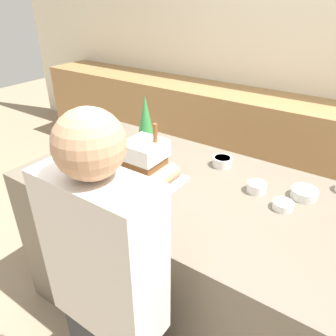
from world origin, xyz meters
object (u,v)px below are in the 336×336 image
at_px(baking_tray, 146,178).
at_px(candy_bowl_far_right, 304,193).
at_px(gingerbread_house, 145,159).
at_px(decorative_tree, 146,123).
at_px(person, 111,306).
at_px(candy_bowl_near_tray_right, 257,187).
at_px(candy_bowl_front_corner, 222,161).
at_px(candy_bowl_far_left, 283,205).

xyz_separation_m(baking_tray, candy_bowl_far_right, (0.75, 0.30, 0.02)).
relative_size(gingerbread_house, decorative_tree, 0.89).
height_order(candy_bowl_far_right, person, person).
bearing_deg(candy_bowl_near_tray_right, candy_bowl_front_corner, 150.51).
relative_size(candy_bowl_front_corner, person, 0.07).
distance_m(candy_bowl_front_corner, candy_bowl_near_tray_right, 0.30).
bearing_deg(person, baking_tray, 117.23).
bearing_deg(gingerbread_house, candy_bowl_front_corner, 53.50).
xyz_separation_m(gingerbread_house, person, (0.32, -0.63, -0.25)).
bearing_deg(person, candy_bowl_front_corner, 92.94).
relative_size(baking_tray, candy_bowl_near_tray_right, 4.23).
height_order(candy_bowl_far_left, candy_bowl_far_right, candy_bowl_far_right).
distance_m(candy_bowl_front_corner, candy_bowl_far_right, 0.48).
height_order(decorative_tree, candy_bowl_far_right, decorative_tree).
xyz_separation_m(candy_bowl_far_right, person, (-0.43, -0.93, -0.16)).
relative_size(baking_tray, candy_bowl_far_right, 3.21).
distance_m(baking_tray, person, 0.72).
bearing_deg(decorative_tree, candy_bowl_near_tray_right, -6.32).
bearing_deg(candy_bowl_far_right, decorative_tree, 179.94).
relative_size(candy_bowl_far_left, candy_bowl_near_tray_right, 0.99).
bearing_deg(candy_bowl_far_right, gingerbread_house, -158.09).
height_order(candy_bowl_front_corner, person, person).
relative_size(decorative_tree, person, 0.22).
height_order(baking_tray, decorative_tree, decorative_tree).
distance_m(baking_tray, candy_bowl_far_right, 0.81).
relative_size(gingerbread_house, candy_bowl_front_corner, 2.76).
relative_size(decorative_tree, candy_bowl_front_corner, 3.09).
relative_size(candy_bowl_front_corner, candy_bowl_far_right, 0.88).
xyz_separation_m(candy_bowl_far_left, candy_bowl_far_right, (0.06, 0.15, 0.00)).
xyz_separation_m(decorative_tree, candy_bowl_front_corner, (0.50, 0.07, -0.14)).
xyz_separation_m(baking_tray, decorative_tree, (-0.23, 0.30, 0.17)).
height_order(candy_bowl_far_left, candy_bowl_near_tray_right, candy_bowl_near_tray_right).
distance_m(decorative_tree, candy_bowl_far_right, 0.99).
bearing_deg(baking_tray, candy_bowl_front_corner, 53.48).
relative_size(decorative_tree, candy_bowl_far_left, 3.62).
distance_m(candy_bowl_far_left, person, 0.87).
distance_m(baking_tray, candy_bowl_near_tray_right, 0.58).
distance_m(baking_tray, decorative_tree, 0.41).
bearing_deg(baking_tray, candy_bowl_far_right, 21.92).
xyz_separation_m(candy_bowl_front_corner, candy_bowl_near_tray_right, (0.27, -0.15, -0.00)).
height_order(gingerbread_house, candy_bowl_far_left, gingerbread_house).
height_order(gingerbread_house, candy_bowl_far_right, gingerbread_house).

